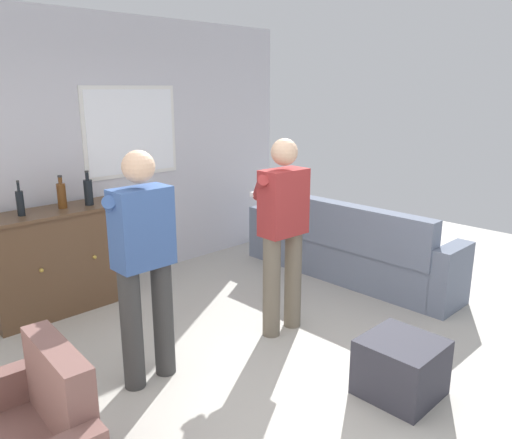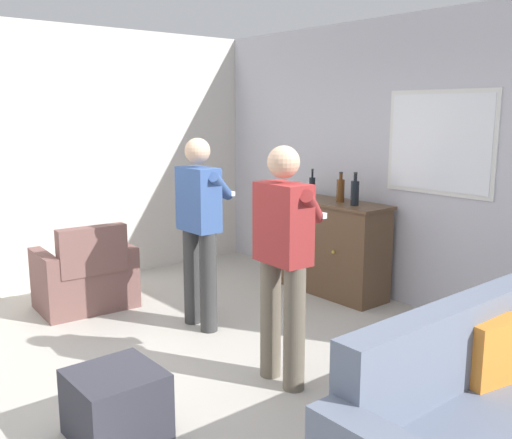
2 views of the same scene
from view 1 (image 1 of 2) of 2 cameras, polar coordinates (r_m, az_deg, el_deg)
name	(u,v)px [view 1 (image 1 of 2)]	position (r m, az deg, el deg)	size (l,w,h in m)	color
ground	(277,382)	(3.81, 2.41, -18.07)	(10.40, 10.40, 0.00)	#B2ADA3
wall_back_with_window	(90,155)	(5.42, -18.43, 7.04)	(5.20, 0.15, 2.80)	silver
couch	(344,249)	(5.62, 10.06, -3.39)	(0.57, 2.57, 0.90)	slate
sideboard_cabinet	(58,261)	(5.07, -21.65, -4.38)	(1.29, 0.49, 0.98)	brown
bottle_wine_green	(20,203)	(4.81, -25.35, 1.76)	(0.06, 0.06, 0.31)	black
bottle_liquor_amber	(62,195)	(4.96, -21.33, 2.64)	(0.08, 0.08, 0.31)	#593314
bottle_spirits_clear	(88,191)	(5.01, -18.61, 3.05)	(0.08, 0.08, 0.33)	black
ottoman	(401,367)	(3.73, 16.22, -15.90)	(0.50, 0.50, 0.41)	#33333D
person_standing_left	(143,258)	(3.53, -12.79, -4.27)	(0.56, 0.47, 1.68)	#383838
person_standing_right	(282,227)	(4.18, 3.02, -0.91)	(0.56, 0.48, 1.68)	#6B6051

